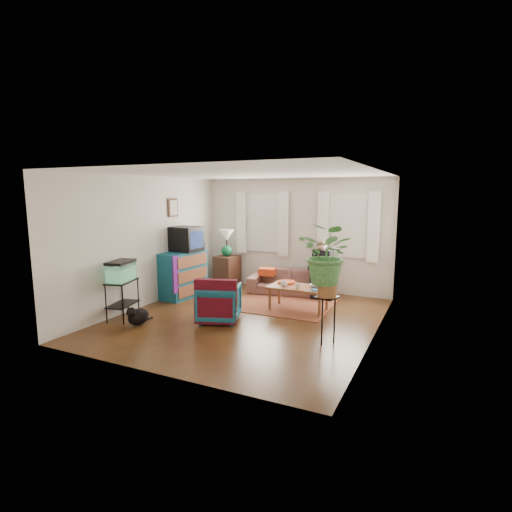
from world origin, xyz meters
The scene contains 31 objects.
floor centered at (0.00, 0.00, 0.00)m, with size 4.50×5.00×0.01m, color #4F2B14.
ceiling centered at (0.00, 0.00, 2.60)m, with size 4.50×5.00×0.01m, color white.
wall_back centered at (0.00, 2.50, 1.30)m, with size 4.50×0.01×2.60m, color silver.
wall_front centered at (0.00, -2.50, 1.30)m, with size 4.50×0.01×2.60m, color silver.
wall_left centered at (-2.25, 0.00, 1.30)m, with size 0.01×5.00×2.60m, color silver.
wall_right centered at (2.25, 0.00, 1.30)m, with size 0.01×5.00×2.60m, color silver.
window_left centered at (-0.80, 2.48, 1.55)m, with size 1.08×0.04×1.38m, color white.
window_right centered at (1.25, 2.48, 1.55)m, with size 1.08×0.04×1.38m, color white.
curtains_left centered at (-0.80, 2.40, 1.55)m, with size 1.36×0.06×1.50m, color white.
curtains_right centered at (1.25, 2.40, 1.55)m, with size 1.36×0.06×1.50m, color white.
picture_frame centered at (-2.21, 0.85, 1.95)m, with size 0.04×0.32×0.40m, color #3D2616.
area_rug centered at (0.23, 1.09, 0.01)m, with size 2.00×1.60×0.01m, color brown.
sofa centered at (0.07, 2.05, 0.36)m, with size 1.86×0.73×0.73m, color brown.
seated_person centered at (0.73, 2.15, 0.55)m, with size 0.46×0.57×1.11m, color black, non-canonical shape.
side_table centered at (-1.65, 2.19, 0.36)m, with size 0.50×0.50×0.73m, color #3C2A16.
table_lamp centered at (-1.65, 2.19, 1.04)m, with size 0.37×0.37×0.67m, color white, non-canonical shape.
dresser centered at (-1.99, 0.82, 0.50)m, with size 0.56×1.12×1.00m, color #105C61.
crt_tv centered at (-1.96, 0.93, 1.27)m, with size 0.61×0.56×0.54m, color black.
aquarium_stand centered at (-2.00, -1.00, 0.36)m, with size 0.36×0.64×0.71m, color black.
aquarium centered at (-2.00, -1.00, 0.90)m, with size 0.32×0.58×0.38m, color #7FD899.
black_cat centered at (-1.52, -1.14, 0.19)m, with size 0.28×0.44×0.37m, color black.
armchair centered at (-0.38, -0.32, 0.36)m, with size 0.71×0.66×0.73m, color #12556E.
serape_throw centered at (-0.29, -0.59, 0.51)m, with size 0.73×0.17×0.60m, color #9E0A0A.
coffee_table centered at (0.67, 0.90, 0.24)m, with size 1.15×0.63×0.48m, color brown.
cup_a centered at (0.41, 0.80, 0.53)m, with size 0.13×0.13×0.10m, color white.
cup_b centered at (0.72, 0.71, 0.52)m, with size 0.10×0.10×0.10m, color beige.
bowl centered at (0.99, 1.00, 0.50)m, with size 0.23×0.23×0.06m, color white.
snack_tray centered at (0.36, 1.06, 0.50)m, with size 0.36×0.36×0.04m, color #B21414.
birdcage centered at (1.07, 0.74, 0.64)m, with size 0.19×0.19×0.33m, color #115B6B, non-canonical shape.
plant_stand centered at (1.63, -0.54, 0.36)m, with size 0.31×0.31×0.73m, color black.
potted_plant centered at (1.63, -0.54, 1.23)m, with size 0.83×0.72×0.92m, color #599947.
Camera 1 is at (3.18, -6.25, 2.27)m, focal length 28.00 mm.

